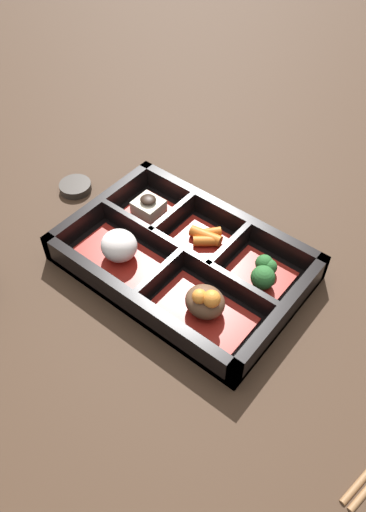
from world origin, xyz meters
TOP-DOWN VIEW (x-y plane):
  - ground_plane at (0.00, 0.00)m, footprint 3.00×3.00m
  - bento_base at (0.00, 0.00)m, footprint 0.32×0.21m
  - bento_rim at (0.00, -0.00)m, footprint 0.32×0.21m
  - bowl_stew at (-0.07, 0.05)m, footprint 0.12×0.07m
  - bowl_rice at (0.07, 0.05)m, footprint 0.12×0.07m
  - bowl_greens at (-0.10, -0.04)m, footprint 0.08×0.07m
  - bowl_carrots at (0.00, -0.05)m, footprint 0.08×0.07m
  - bowl_tofu at (0.10, -0.04)m, footprint 0.07×0.07m
  - sauce_dish at (0.24, -0.02)m, footprint 0.05×0.05m

SIDE VIEW (x-z plane):
  - ground_plane at x=0.00m, z-range 0.00..0.00m
  - bento_base at x=0.00m, z-range 0.00..0.01m
  - sauce_dish at x=0.24m, z-range 0.00..0.01m
  - bowl_carrots at x=0.00m, z-range 0.01..0.03m
  - bowl_tofu at x=0.10m, z-range 0.00..0.04m
  - bento_rim at x=0.00m, z-range 0.00..0.04m
  - bowl_greens at x=-0.10m, z-range 0.00..0.04m
  - bowl_stew at x=-0.07m, z-range 0.00..0.06m
  - bowl_rice at x=0.07m, z-range 0.01..0.05m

